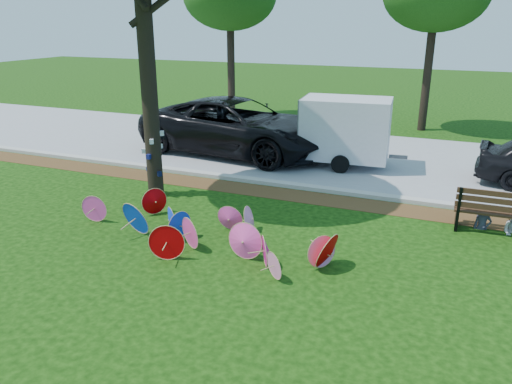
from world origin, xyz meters
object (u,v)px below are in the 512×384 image
at_px(parasol_pile, 208,230).
at_px(black_van, 237,127).
at_px(person_left, 485,207).
at_px(cargo_trailer, 346,128).
at_px(park_bench, 501,210).

relative_size(parasol_pile, black_van, 0.91).
bearing_deg(black_van, person_left, -110.43).
height_order(black_van, person_left, black_van).
height_order(cargo_trailer, park_bench, cargo_trailer).
xyz_separation_m(black_van, cargo_trailer, (4.08, -0.13, 0.29)).
bearing_deg(parasol_pile, park_bench, 28.47).
bearing_deg(black_van, park_bench, -109.77).
bearing_deg(black_van, parasol_pile, -153.73).
bearing_deg(person_left, black_van, 141.34).
relative_size(cargo_trailer, park_bench, 1.36).
xyz_separation_m(parasol_pile, person_left, (5.67, 3.32, 0.21)).
relative_size(cargo_trailer, person_left, 2.48).
height_order(parasol_pile, black_van, black_van).
bearing_deg(park_bench, cargo_trailer, 137.53).
distance_m(cargo_trailer, park_bench, 6.31).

